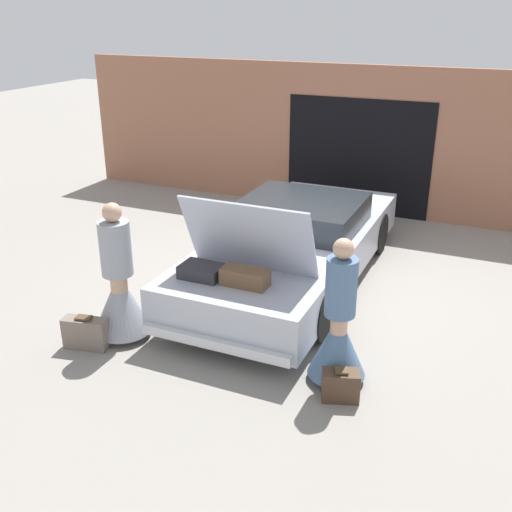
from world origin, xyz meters
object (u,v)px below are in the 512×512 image
car (294,245)px  person_left (120,291)px  person_right (338,332)px  suitcase_beside_right_person (341,385)px  suitcase_beside_left_person (86,333)px

car → person_left: person_left is taller
person_right → suitcase_beside_right_person: bearing=-170.2°
person_left → suitcase_beside_left_person: 0.63m
car → suitcase_beside_right_person: bearing=-60.1°
car → suitcase_beside_right_person: car is taller
person_left → suitcase_beside_left_person: (-0.24, -0.41, -0.42)m
person_left → suitcase_beside_left_person: size_ratio=3.10×
car → suitcase_beside_right_person: size_ratio=11.70×
suitcase_beside_left_person → person_left: bearing=60.3°
suitcase_beside_left_person → suitcase_beside_right_person: (3.07, 0.24, -0.03)m
suitcase_beside_left_person → suitcase_beside_right_person: size_ratio=1.28×
suitcase_beside_left_person → suitcase_beside_right_person: 3.08m
suitcase_beside_left_person → car: bearing=60.9°
car → person_left: bearing=-119.0°
suitcase_beside_right_person → person_right: bearing=113.9°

